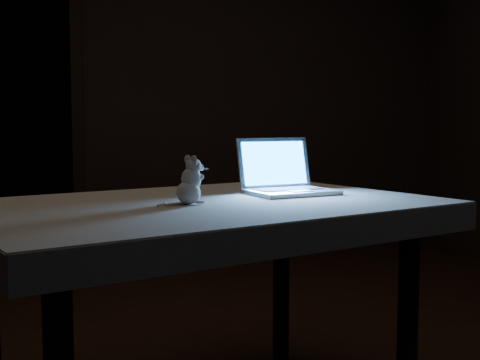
{
  "coord_description": "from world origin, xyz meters",
  "views": [
    {
      "loc": [
        -0.49,
        -2.48,
        0.99
      ],
      "look_at": [
        -0.04,
        -0.5,
        0.81
      ],
      "focal_mm": 48.0,
      "sensor_mm": 36.0,
      "label": 1
    }
  ],
  "objects": [
    {
      "name": "table",
      "position": [
        -0.16,
        -0.47,
        0.37
      ],
      "size": [
        1.6,
        1.32,
        0.73
      ],
      "primitive_type": null,
      "rotation": [
        0.0,
        0.0,
        0.37
      ],
      "color": "black",
      "rests_on": "floor"
    },
    {
      "name": "back_wall",
      "position": [
        0.0,
        2.5,
        1.3
      ],
      "size": [
        4.5,
        0.04,
        2.6
      ],
      "primitive_type": "cube",
      "color": "black",
      "rests_on": "ground"
    },
    {
      "name": "laptop",
      "position": [
        0.19,
        -0.33,
        0.84
      ],
      "size": [
        0.35,
        0.32,
        0.2
      ],
      "primitive_type": null,
      "rotation": [
        0.0,
        0.0,
        0.25
      ],
      "color": "#BABABF",
      "rests_on": "tablecloth"
    },
    {
      "name": "doorway",
      "position": [
        -1.1,
        2.5,
        1.06
      ],
      "size": [
        1.06,
        0.36,
        2.13
      ],
      "primitive_type": null,
      "color": "black",
      "rests_on": "back_wall"
    },
    {
      "name": "plush_mouse",
      "position": [
        -0.21,
        -0.53,
        0.82
      ],
      "size": [
        0.13,
        0.13,
        0.15
      ],
      "primitive_type": null,
      "rotation": [
        0.0,
        0.0,
        0.16
      ],
      "color": "silver",
      "rests_on": "tablecloth"
    },
    {
      "name": "tablecloth",
      "position": [
        -0.1,
        -0.42,
        0.7
      ],
      "size": [
        1.57,
        1.14,
        0.09
      ],
      "primitive_type": null,
      "rotation": [
        0.0,
        0.0,
        0.12
      ],
      "color": "#B9AE9A",
      "rests_on": "table"
    }
  ]
}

